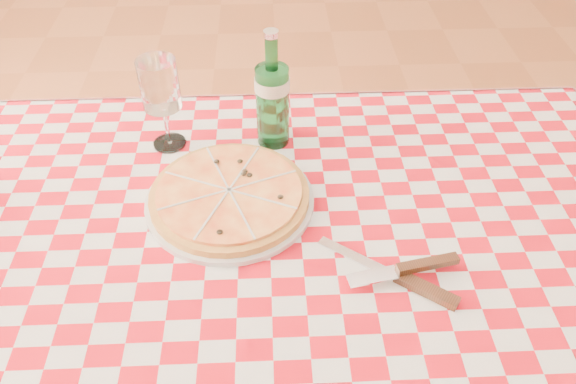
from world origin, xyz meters
The scene contains 6 objects.
dining_table centered at (0.00, 0.00, 0.66)m, with size 1.20×0.80×0.75m.
tablecloth centered at (0.00, 0.00, 0.75)m, with size 1.30×0.90×0.01m, color #A20916.
pizza_plate centered at (-0.12, 0.10, 0.78)m, with size 0.30×0.30×0.04m, color #CC8844, non-canonical shape.
water_bottle centered at (-0.04, 0.28, 0.88)m, with size 0.07×0.07×0.24m, color #1A6A2F, non-canonical shape.
wine_glass centered at (-0.25, 0.28, 0.85)m, with size 0.07×0.07×0.19m, color white, non-canonical shape.
cutlery centered at (0.14, -0.08, 0.77)m, with size 0.25×0.21×0.03m, color silver, non-canonical shape.
Camera 1 is at (-0.05, -0.63, 1.45)m, focal length 35.00 mm.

